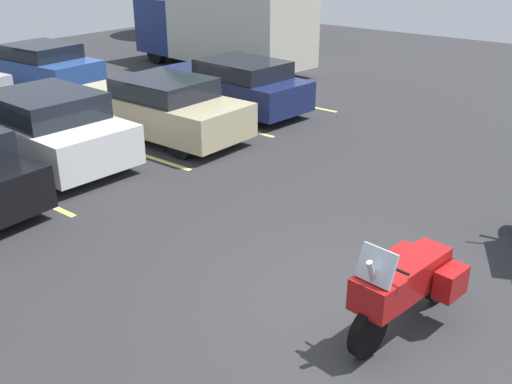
# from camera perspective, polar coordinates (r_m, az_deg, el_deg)

# --- Properties ---
(ground) EXTENTS (44.00, 44.00, 0.10)m
(ground) POSITION_cam_1_polar(r_m,az_deg,el_deg) (7.93, 9.51, -11.09)
(ground) COLOR #2D2D30
(motorcycle_touring) EXTENTS (2.21, 0.97, 1.34)m
(motorcycle_touring) POSITION_cam_1_polar(r_m,az_deg,el_deg) (7.29, 14.20, -8.54)
(motorcycle_touring) COLOR black
(motorcycle_touring) RESTS_ON ground
(car_white) EXTENTS (2.06, 4.44, 1.53)m
(car_white) POSITION_cam_1_polar(r_m,az_deg,el_deg) (13.13, -19.88, 5.84)
(car_white) COLOR white
(car_white) RESTS_ON ground
(car_champagne) EXTENTS (1.86, 4.54, 1.42)m
(car_champagne) POSITION_cam_1_polar(r_m,az_deg,el_deg) (14.22, -9.26, 8.04)
(car_champagne) COLOR #C1B289
(car_champagne) RESTS_ON ground
(car_navy) EXTENTS (2.10, 4.53, 1.40)m
(car_navy) POSITION_cam_1_polar(r_m,az_deg,el_deg) (16.26, -2.17, 10.28)
(car_navy) COLOR navy
(car_navy) RESTS_ON ground
(car_far_blue) EXTENTS (2.08, 4.55, 1.46)m
(car_far_blue) POSITION_cam_1_polar(r_m,az_deg,el_deg) (19.55, -20.42, 11.16)
(car_far_blue) COLOR #2D519E
(car_far_blue) RESTS_ON ground
(box_truck) EXTENTS (2.97, 7.09, 2.93)m
(box_truck) POSITION_cam_1_polar(r_m,az_deg,el_deg) (21.43, -3.09, 15.78)
(box_truck) COLOR navy
(box_truck) RESTS_ON ground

